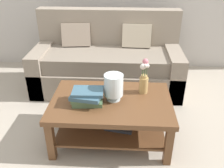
% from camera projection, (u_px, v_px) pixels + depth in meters
% --- Properties ---
extents(ground_plane, '(10.00, 10.00, 0.00)m').
position_uv_depth(ground_plane, '(110.00, 118.00, 2.96)').
color(ground_plane, '#ADA393').
extents(couch, '(2.03, 0.90, 1.06)m').
position_uv_depth(couch, '(107.00, 62.00, 3.52)').
color(couch, gray).
rests_on(couch, ground).
extents(coffee_table, '(1.20, 0.79, 0.47)m').
position_uv_depth(coffee_table, '(111.00, 111.00, 2.49)').
color(coffee_table, brown).
rests_on(coffee_table, ground).
extents(book_stack_main, '(0.32, 0.25, 0.14)m').
position_uv_depth(book_stack_main, '(87.00, 97.00, 2.35)').
color(book_stack_main, '#51704C').
rests_on(book_stack_main, coffee_table).
extents(glass_hurricane_vase, '(0.19, 0.19, 0.27)m').
position_uv_depth(glass_hurricane_vase, '(114.00, 86.00, 2.37)').
color(glass_hurricane_vase, silver).
rests_on(glass_hurricane_vase, coffee_table).
extents(flower_pitcher, '(0.09, 0.11, 0.36)m').
position_uv_depth(flower_pitcher, '(144.00, 78.00, 2.49)').
color(flower_pitcher, tan).
rests_on(flower_pitcher, coffee_table).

